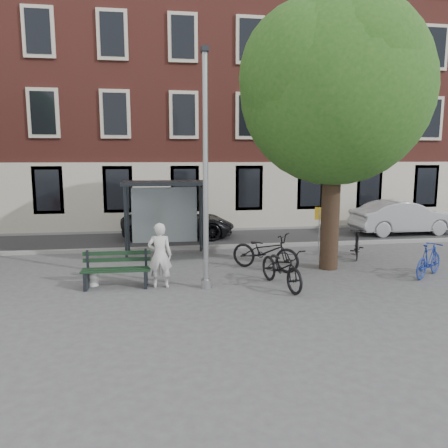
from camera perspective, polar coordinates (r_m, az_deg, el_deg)
name	(u,v)px	position (r m, az deg, el deg)	size (l,w,h in m)	color
ground	(206,288)	(11.72, -2.33, -8.37)	(90.00, 90.00, 0.00)	#4C4C4F
road	(188,239)	(18.50, -4.68, -1.99)	(40.00, 4.00, 0.01)	#28282B
curb_near	(192,248)	(16.53, -4.21, -3.09)	(40.00, 0.25, 0.12)	gray
curb_far	(185,230)	(20.45, -5.07, -0.80)	(40.00, 0.25, 0.12)	gray
building_row	(179,89)	(24.42, -5.90, 17.09)	(30.00, 8.00, 14.00)	brown
lamppost	(206,183)	(11.22, -2.42, 5.35)	(0.28, 0.35, 6.11)	#9EA0A3
tree_right	(337,82)	(13.73, 14.57, 17.57)	(5.76, 5.60, 8.20)	black
bus_shelter	(176,201)	(15.33, -6.31, 2.98)	(2.85, 1.45, 2.62)	#1E2328
painter	(160,255)	(11.69, -8.37, -4.07)	(0.64, 0.42, 1.75)	silver
bench	(117,271)	(12.06, -13.86, -6.02)	(1.81, 0.63, 0.93)	#1E2328
bike_a	(265,251)	(13.47, 5.40, -3.56)	(0.78, 2.22, 1.17)	black
bike_b	(429,260)	(13.98, 25.19, -4.28)	(0.47, 1.65, 0.99)	navy
bike_c	(282,267)	(11.77, 7.53, -5.60)	(0.73, 2.08, 1.09)	black
bike_d	(357,244)	(15.71, 16.97, -2.48)	(0.46, 1.62, 0.98)	black
car_dark	(178,222)	(18.82, -5.98, 0.21)	(2.20, 4.78, 1.33)	black
car_silver	(403,217)	(21.23, 22.33, 0.82)	(1.59, 4.57, 1.51)	#ACADB4
bucket_c	(93,279)	(12.40, -16.71, -6.91)	(0.28, 0.28, 0.36)	white
notice_sign	(319,223)	(14.68, 12.34, 0.14)	(0.30, 0.14, 1.82)	#9EA0A3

